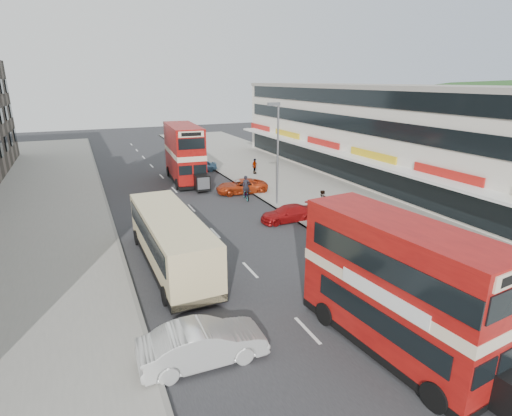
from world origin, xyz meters
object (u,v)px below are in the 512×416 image
street_lamp (277,146)px  bus_second (184,153)px  car_right_a (288,214)px  pedestrian_far (255,166)px  pedestrian_near (322,202)px  cyclist (246,192)px  car_left_front (203,344)px  car_right_c (200,166)px  car_right_b (242,186)px  bus_main (397,287)px  coach (171,239)px

street_lamp → bus_second: bearing=113.2°
car_right_a → pedestrian_far: 15.04m
pedestrian_near → cyclist: bearing=-65.1°
car_left_front → car_right_c: car_left_front is taller
pedestrian_near → pedestrian_far: pedestrian_near is taller
bus_second → car_right_b: 7.63m
bus_main → coach: (-6.03, 10.43, -0.97)m
street_lamp → cyclist: (-1.63, 2.42, -4.07)m
coach → car_right_c: (8.13, 22.49, -0.98)m
street_lamp → bus_main: bearing=-102.9°
bus_second → car_left_front: size_ratio=2.16×
car_left_front → cyclist: cyclist is taller
car_right_b → car_right_c: 10.20m
bus_main → coach: bearing=-65.9°
coach → pedestrian_near: (12.21, 4.20, -0.56)m
street_lamp → car_left_front: size_ratio=1.77×
street_lamp → car_left_front: bearing=-124.1°
car_left_front → pedestrian_far: pedestrian_far is taller
street_lamp → bus_second: size_ratio=0.82×
bus_second → car_right_a: (3.71, -14.79, -2.25)m
car_right_c → bus_second: bearing=-35.9°
street_lamp → car_right_a: street_lamp is taller
car_left_front → cyclist: size_ratio=2.20×
bus_main → car_right_c: (2.10, 32.92, -1.96)m
bus_main → street_lamp: bearing=-108.9°
street_lamp → cyclist: size_ratio=3.90×
street_lamp → cyclist: street_lamp is taller
street_lamp → car_left_front: 19.90m
bus_second → pedestrian_near: bus_second is taller
bus_main → pedestrian_far: bus_main is taller
car_right_a → cyclist: cyclist is taller
car_right_c → pedestrian_far: bearing=49.6°
pedestrian_near → cyclist: size_ratio=0.86×
street_lamp → car_right_c: size_ratio=2.24×
bus_main → cyclist: (2.56, 20.65, -1.86)m
bus_second → coach: 19.58m
bus_second → car_right_a: 15.42m
pedestrian_far → car_right_b: bearing=-154.8°
coach → cyclist: bearing=49.0°
car_right_a → coach: bearing=-65.5°
bus_second → car_right_a: size_ratio=2.47×
car_right_b → pedestrian_far: 7.36m
pedestrian_far → cyclist: (-4.39, -8.29, -0.24)m
bus_main → cyclist: size_ratio=4.30×
bus_main → coach: size_ratio=0.87×
car_right_b → bus_main: bearing=0.3°
pedestrian_far → car_right_c: bearing=108.5°
bus_main → car_right_b: 23.03m
bus_main → car_right_c: 33.04m
car_left_front → pedestrian_near: (12.94, 12.52, 0.29)m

